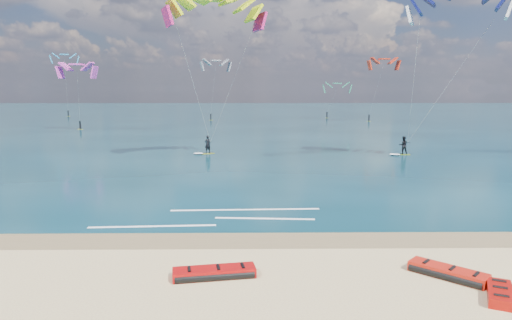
{
  "coord_description": "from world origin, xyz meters",
  "views": [
    {
      "loc": [
        1.56,
        -16.85,
        6.77
      ],
      "look_at": [
        1.87,
        8.0,
        2.89
      ],
      "focal_mm": 32.0,
      "sensor_mm": 36.0,
      "label": 1
    }
  ],
  "objects": [
    {
      "name": "sea",
      "position": [
        0.0,
        104.0,
        0.02
      ],
      "size": [
        320.0,
        200.0,
        0.04
      ],
      "primitive_type": "cube",
      "color": "#092A34",
      "rests_on": "ground"
    },
    {
      "name": "kitesurfer_far",
      "position": [
        18.59,
        26.67,
        8.73
      ],
      "size": [
        9.71,
        8.69,
        16.76
      ],
      "rotation": [
        0.0,
        0.0,
        -0.21
      ],
      "color": "#ABD720",
      "rests_on": "sea"
    },
    {
      "name": "wet_sand_strip",
      "position": [
        0.0,
        3.0,
        0.0
      ],
      "size": [
        320.0,
        2.4,
        0.01
      ],
      "primitive_type": "cube",
      "color": "brown",
      "rests_on": "ground"
    },
    {
      "name": "ground",
      "position": [
        0.0,
        40.0,
        0.0
      ],
      "size": [
        320.0,
        320.0,
        0.0
      ],
      "primitive_type": "plane",
      "color": "tan",
      "rests_on": "ground"
    },
    {
      "name": "packed_kite_right",
      "position": [
        9.7,
        -2.94,
        0.0
      ],
      "size": [
        1.87,
        2.35,
        0.39
      ],
      "primitive_type": null,
      "rotation": [
        0.0,
        0.0,
        1.12
      ],
      "color": "#A50E07",
      "rests_on": "ground"
    },
    {
      "name": "distant_kites",
      "position": [
        -7.57,
        78.6,
        6.07
      ],
      "size": [
        76.44,
        40.37,
        14.79
      ],
      "color": "#D53EB1",
      "rests_on": "ground"
    },
    {
      "name": "kitesurfer_main",
      "position": [
        -2.15,
        27.45,
        8.66
      ],
      "size": [
        9.43,
        8.97,
        16.53
      ],
      "rotation": [
        0.0,
        0.0,
        0.51
      ],
      "color": "gold",
      "rests_on": "sea"
    },
    {
      "name": "packed_kite_left",
      "position": [
        0.24,
        -1.11,
        0.0
      ],
      "size": [
        3.34,
        1.65,
        0.41
      ],
      "primitive_type": null,
      "rotation": [
        0.0,
        0.0,
        0.17
      ],
      "color": "#B10909",
      "rests_on": "ground"
    },
    {
      "name": "packed_kite_mid",
      "position": [
        8.73,
        -1.2,
        0.0
      ],
      "size": [
        2.94,
        2.85,
        0.42
      ],
      "primitive_type": null,
      "rotation": [
        0.0,
        0.0,
        -0.75
      ],
      "color": "red",
      "rests_on": "ground"
    },
    {
      "name": "shoreline_foam",
      "position": [
        0.09,
        6.65,
        0.05
      ],
      "size": [
        11.91,
        3.66,
        0.01
      ],
      "color": "white",
      "rests_on": "ground"
    }
  ]
}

